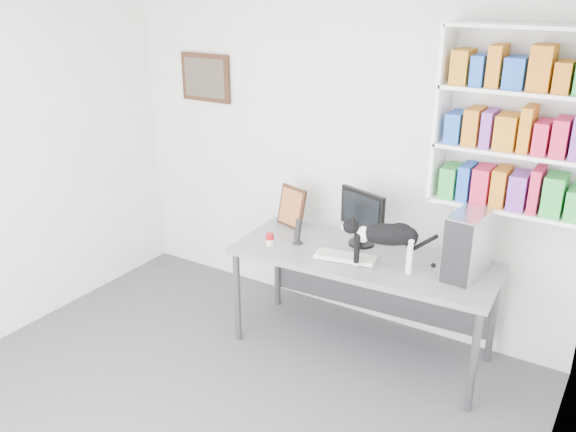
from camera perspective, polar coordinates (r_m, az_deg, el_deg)
The scene contains 11 objects.
room at distance 3.48m, azimuth -11.13°, elevation -2.43°, with size 4.01×4.01×2.70m.
bookshelf at distance 4.31m, azimuth 20.52°, elevation 8.29°, with size 1.03×0.28×1.24m, color white.
wall_art at distance 5.59m, azimuth -7.72°, elevation 12.71°, with size 0.52×0.04×0.42m, color #422315.
desk at distance 4.73m, azimuth 6.88°, elevation -8.19°, with size 1.94×0.76×0.81m, color gray.
monitor at distance 4.65m, azimuth 6.99°, elevation -0.14°, with size 0.42×0.20×0.45m, color black.
keyboard at distance 4.48m, azimuth 5.38°, elevation -3.83°, with size 0.44×0.17×0.03m, color white.
pc_tower at distance 4.34m, azimuth 16.58°, elevation -2.44°, with size 0.20×0.46×0.46m, color silver.
speaker at distance 4.68m, azimuth 0.93°, elevation -1.42°, with size 0.09×0.09×0.21m, color black.
leaning_print at distance 4.99m, azimuth 0.35°, elevation 0.93°, with size 0.28×0.11×0.34m, color #422315.
soup_can at distance 4.68m, azimuth -1.71°, elevation -2.20°, with size 0.06×0.06×0.09m, color #9E0D12.
cat at distance 4.28m, azimuth 9.12°, elevation -2.80°, with size 0.59×0.16×0.36m, color black, non-canonical shape.
Camera 1 is at (2.22, -2.29, 2.74)m, focal length 38.00 mm.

